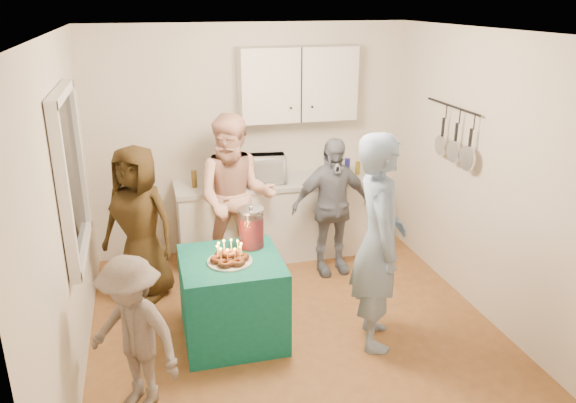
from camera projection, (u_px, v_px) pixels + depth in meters
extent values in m
plane|color=brown|center=(298.00, 335.00, 5.03)|extent=(4.00, 4.00, 0.00)
plane|color=white|center=(300.00, 33.00, 4.13)|extent=(4.00, 4.00, 0.00)
plane|color=silver|center=(252.00, 141.00, 6.40)|extent=(3.60, 3.60, 0.00)
plane|color=silver|center=(65.00, 219.00, 4.15)|extent=(4.00, 4.00, 0.00)
plane|color=silver|center=(493.00, 181.00, 5.01)|extent=(4.00, 4.00, 0.00)
cube|color=black|center=(69.00, 175.00, 4.35)|extent=(0.04, 1.00, 1.20)
cube|color=white|center=(275.00, 220.00, 6.47)|extent=(2.20, 0.58, 0.86)
cube|color=beige|center=(275.00, 182.00, 6.31)|extent=(2.24, 0.62, 0.05)
cube|color=white|center=(298.00, 84.00, 6.16)|extent=(1.30, 0.30, 0.80)
cube|color=black|center=(448.00, 132.00, 5.52)|extent=(0.12, 1.00, 0.60)
imported|color=white|center=(262.00, 169.00, 6.22)|extent=(0.55, 0.41, 0.29)
cube|color=#0E6252|center=(232.00, 299.00, 4.88)|extent=(0.85, 0.85, 0.76)
cylinder|color=#B70E27|center=(251.00, 229.00, 4.93)|extent=(0.22, 0.22, 0.34)
imported|color=#819ABB|center=(379.00, 243.00, 4.65)|extent=(0.61, 0.77, 1.87)
imported|color=brown|center=(139.00, 223.00, 5.45)|extent=(0.91, 0.83, 1.56)
imported|color=#EA907A|center=(236.00, 198.00, 5.82)|extent=(0.99, 0.85, 1.76)
imported|color=black|center=(331.00, 207.00, 5.96)|extent=(0.90, 0.42, 1.50)
imported|color=#61554D|center=(134.00, 334.00, 3.97)|extent=(0.88, 0.85, 1.20)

